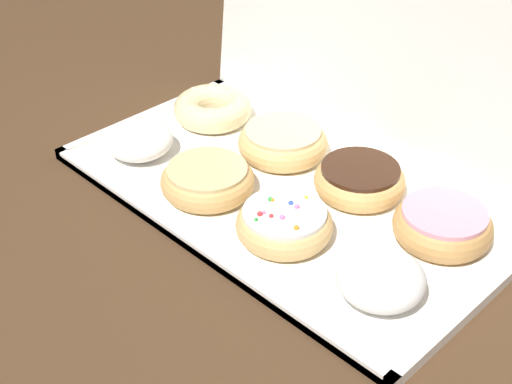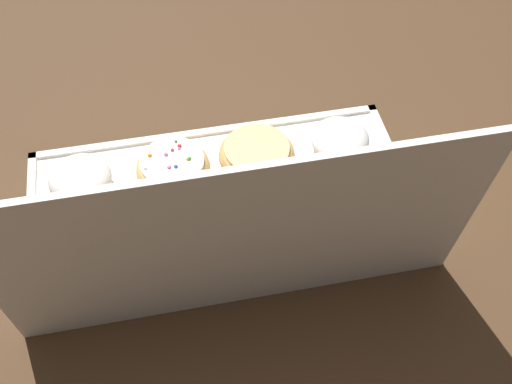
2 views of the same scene
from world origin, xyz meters
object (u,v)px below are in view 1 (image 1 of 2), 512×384
object	(u,v)px
powdered_filled_donut_0	(139,140)
sprinkle_donut_2	(284,223)
glazed_ring_donut_5	(283,142)
cruller_donut_4	(212,108)
pink_frosted_donut_7	(443,225)
glazed_ring_donut_1	(208,180)
powdered_filled_donut_3	(381,279)
chocolate_frosted_donut_6	(360,180)
donut_box	(282,195)

from	to	relation	value
powdered_filled_donut_0	sprinkle_donut_2	world-z (taller)	same
glazed_ring_donut_5	cruller_donut_4	bearing A→B (deg)	-179.10
glazed_ring_donut_5	pink_frosted_donut_7	world-z (taller)	same
glazed_ring_donut_1	cruller_donut_4	world-z (taller)	cruller_donut_4
sprinkle_donut_2	powdered_filled_donut_3	world-z (taller)	powdered_filled_donut_3
powdered_filled_donut_3	glazed_ring_donut_5	world-z (taller)	powdered_filled_donut_3
powdered_filled_donut_0	chocolate_frosted_donut_6	bearing A→B (deg)	27.27
glazed_ring_donut_5	donut_box	bearing A→B (deg)	-46.88
glazed_ring_donut_1	chocolate_frosted_donut_6	xyz separation A→B (m)	(0.13, 0.13, 0.00)
cruller_donut_4	glazed_ring_donut_5	world-z (taller)	same
donut_box	cruller_donut_4	size ratio (longest dim) A/B	4.97
sprinkle_donut_2	powdered_filled_donut_3	size ratio (longest dim) A/B	1.20
cruller_donut_4	pink_frosted_donut_7	world-z (taller)	pink_frosted_donut_7
powdered_filled_donut_3	glazed_ring_donut_1	bearing A→B (deg)	-179.77
pink_frosted_donut_7	powdered_filled_donut_3	bearing A→B (deg)	-86.65
powdered_filled_donut_0	cruller_donut_4	xyz separation A→B (m)	(-0.00, 0.13, -0.00)
donut_box	chocolate_frosted_donut_6	world-z (taller)	chocolate_frosted_donut_6
glazed_ring_donut_1	chocolate_frosted_donut_6	size ratio (longest dim) A/B	1.03
pink_frosted_donut_7	donut_box	bearing A→B (deg)	-162.70
powdered_filled_donut_0	powdered_filled_donut_3	world-z (taller)	powdered_filled_donut_3
sprinkle_donut_2	powdered_filled_donut_3	bearing A→B (deg)	-0.50
glazed_ring_donut_1	donut_box	bearing A→B (deg)	45.43
cruller_donut_4	chocolate_frosted_donut_6	size ratio (longest dim) A/B	1.00
donut_box	sprinkle_donut_2	bearing A→B (deg)	-45.16
sprinkle_donut_2	chocolate_frosted_donut_6	bearing A→B (deg)	87.78
glazed_ring_donut_1	chocolate_frosted_donut_6	world-z (taller)	chocolate_frosted_donut_6
cruller_donut_4	chocolate_frosted_donut_6	xyz separation A→B (m)	(0.26, 0.00, 0.00)
donut_box	cruller_donut_4	distance (m)	0.21
glazed_ring_donut_1	pink_frosted_donut_7	bearing A→B (deg)	26.06
chocolate_frosted_donut_6	pink_frosted_donut_7	bearing A→B (deg)	-2.97
pink_frosted_donut_7	powdered_filled_donut_0	bearing A→B (deg)	-161.48
cruller_donut_4	pink_frosted_donut_7	bearing A→B (deg)	-0.27
chocolate_frosted_donut_6	glazed_ring_donut_1	bearing A→B (deg)	-135.22
powdered_filled_donut_0	glazed_ring_donut_5	world-z (taller)	powdered_filled_donut_0
glazed_ring_donut_1	sprinkle_donut_2	world-z (taller)	sprinkle_donut_2
glazed_ring_donut_1	cruller_donut_4	distance (m)	0.18
powdered_filled_donut_3	glazed_ring_donut_5	xyz separation A→B (m)	(-0.26, 0.13, -0.00)
powdered_filled_donut_3	chocolate_frosted_donut_6	world-z (taller)	powdered_filled_donut_3
sprinkle_donut_2	cruller_donut_4	xyz separation A→B (m)	(-0.26, 0.12, 0.00)
donut_box	chocolate_frosted_donut_6	bearing A→B (deg)	44.15
cruller_donut_4	pink_frosted_donut_7	distance (m)	0.39
powdered_filled_donut_3	chocolate_frosted_donut_6	bearing A→B (deg)	135.03
donut_box	glazed_ring_donut_5	size ratio (longest dim) A/B	4.68
cruller_donut_4	glazed_ring_donut_5	distance (m)	0.14
glazed_ring_donut_1	glazed_ring_donut_5	distance (m)	0.13
powdered_filled_donut_0	glazed_ring_donut_1	distance (m)	0.13
glazed_ring_donut_1	pink_frosted_donut_7	distance (m)	0.28
powdered_filled_donut_0	glazed_ring_donut_1	world-z (taller)	powdered_filled_donut_0
glazed_ring_donut_1	chocolate_frosted_donut_6	bearing A→B (deg)	44.78
sprinkle_donut_2	cruller_donut_4	bearing A→B (deg)	154.33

